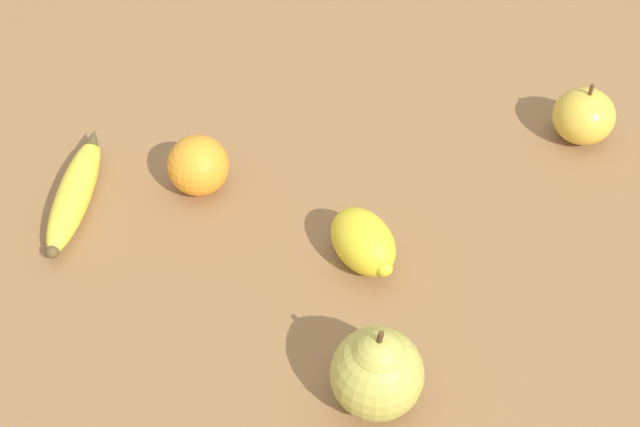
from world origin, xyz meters
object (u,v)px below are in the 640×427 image
Objects in this scene: orange at (198,165)px; apple at (584,116)px; pear at (377,371)px; lemon at (363,242)px; banana at (75,192)px.

orange is 0.87× the size of apple.
lemon is (0.13, 0.10, -0.02)m from pear.
orange reaches higher than lemon.
pear is at bearing -143.38° from lemon.
apple is (0.43, -0.01, -0.01)m from pear.
pear is at bearing -123.47° from banana.
apple is at bearing -19.17° from lemon.
lemon is at bearing -86.60° from orange.
orange is at bearing -74.85° from banana.
pear reaches higher than banana.
banana is 0.32m from lemon.
apple is at bearing -44.48° from orange.
banana is 2.21× the size of apple.
banana is 1.69× the size of lemon.
apple is at bearing -74.51° from banana.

